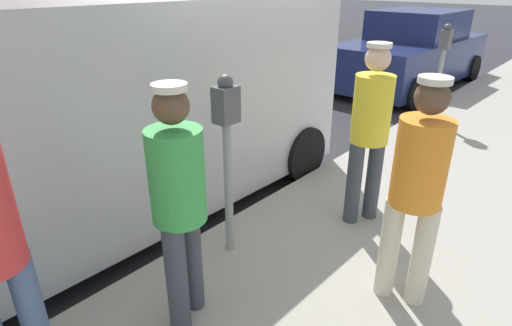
# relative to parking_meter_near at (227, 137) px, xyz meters

# --- Properties ---
(ground_plane) EXTENTS (80.00, 80.00, 0.00)m
(ground_plane) POSITION_rel_parking_meter_near_xyz_m (-1.35, 0.93, -1.18)
(ground_plane) COLOR #2D2D33
(parking_meter_near) EXTENTS (0.14, 0.18, 1.52)m
(parking_meter_near) POSITION_rel_parking_meter_near_xyz_m (0.00, 0.00, 0.00)
(parking_meter_near) COLOR gray
(parking_meter_near) RESTS_ON sidewalk_slab
(parking_meter_far) EXTENTS (0.14, 0.18, 1.52)m
(parking_meter_far) POSITION_rel_parking_meter_near_xyz_m (0.00, 4.71, 0.00)
(parking_meter_far) COLOR gray
(parking_meter_far) RESTS_ON sidewalk_slab
(pedestrian_in_yellow) EXTENTS (0.34, 0.34, 1.67)m
(pedestrian_in_yellow) POSITION_rel_parking_meter_near_xyz_m (0.60, 1.19, -0.07)
(pedestrian_in_yellow) COLOR #383D47
(pedestrian_in_yellow) RESTS_ON sidewalk_slab
(pedestrian_in_green) EXTENTS (0.34, 0.34, 1.64)m
(pedestrian_in_green) POSITION_rel_parking_meter_near_xyz_m (0.34, -0.76, -0.10)
(pedestrian_in_green) COLOR #383D47
(pedestrian_in_green) RESTS_ON sidewalk_slab
(pedestrian_in_orange) EXTENTS (0.35, 0.34, 1.63)m
(pedestrian_in_orange) POSITION_rel_parking_meter_near_xyz_m (1.36, 0.40, -0.10)
(pedestrian_in_orange) COLOR beige
(pedestrian_in_orange) RESTS_ON sidewalk_slab
(parked_van) EXTENTS (2.19, 5.23, 2.15)m
(parked_van) POSITION_rel_parking_meter_near_xyz_m (-1.50, -0.27, -0.03)
(parked_van) COLOR #BCBCC1
(parked_van) RESTS_ON ground
(parked_sedan_ahead) EXTENTS (2.07, 4.46, 1.65)m
(parked_sedan_ahead) POSITION_rel_parking_meter_near_xyz_m (-1.53, 7.32, -0.43)
(parked_sedan_ahead) COLOR navy
(parked_sedan_ahead) RESTS_ON ground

